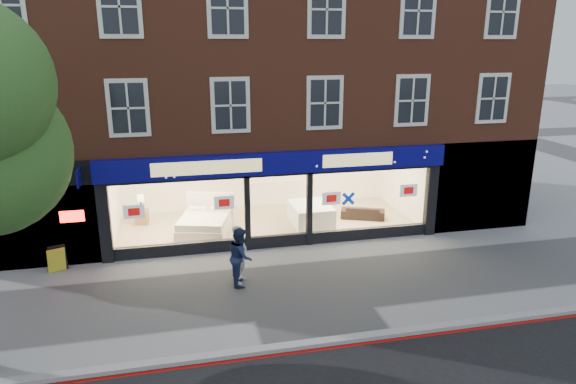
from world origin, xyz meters
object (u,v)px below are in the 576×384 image
object	(u,v)px
mattress_stack	(311,214)
pedestrian_grey	(240,254)
a_board	(57,259)
pedestrian_blue	(241,256)
display_bed	(205,222)
sofa	(363,212)

from	to	relation	value
mattress_stack	pedestrian_grey	xyz separation A→B (m)	(-3.22, -4.15, 0.40)
a_board	pedestrian_blue	distance (m)	5.68
display_bed	mattress_stack	world-z (taller)	display_bed
a_board	pedestrian_grey	xyz separation A→B (m)	(5.28, -1.92, 0.46)
mattress_stack	display_bed	bearing A→B (deg)	-179.60
display_bed	a_board	size ratio (longest dim) A/B	3.20
mattress_stack	pedestrian_grey	size ratio (longest dim) A/B	1.06
mattress_stack	pedestrian_blue	world-z (taller)	pedestrian_blue
mattress_stack	pedestrian_grey	bearing A→B (deg)	-127.84
sofa	pedestrian_blue	xyz separation A→B (m)	(-5.32, -4.34, 0.50)
display_bed	a_board	bearing A→B (deg)	-137.75
a_board	pedestrian_grey	distance (m)	5.63
mattress_stack	a_board	xyz separation A→B (m)	(-8.50, -2.23, -0.06)
pedestrian_blue	a_board	bearing A→B (deg)	73.44
sofa	pedestrian_grey	world-z (taller)	pedestrian_grey
sofa	a_board	distance (m)	10.85
display_bed	sofa	distance (m)	6.05
mattress_stack	a_board	world-z (taller)	mattress_stack
a_board	pedestrian_grey	world-z (taller)	pedestrian_grey
display_bed	sofa	bearing A→B (deg)	17.21
pedestrian_grey	pedestrian_blue	distance (m)	0.13
mattress_stack	pedestrian_blue	distance (m)	5.37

